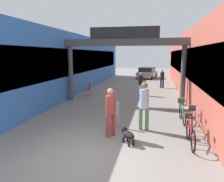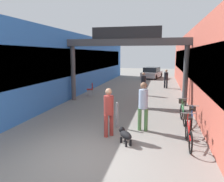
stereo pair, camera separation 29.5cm
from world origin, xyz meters
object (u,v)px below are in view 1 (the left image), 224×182
pedestrian_elderly_walking (162,77)px  bicycle_green_third (182,111)px  pedestrian_companion (144,103)px  cafe_chair_red_nearer (88,88)px  pedestrian_carrying_crate (141,82)px  pedestrian_with_dog (110,109)px  bollard_post_metal (118,115)px  bicycle_blue_second (192,121)px  parked_car_silver (147,73)px  dog_on_leash (128,134)px  bicycle_red_nearest (190,131)px

pedestrian_elderly_walking → bicycle_green_third: 9.56m
bicycle_green_third → pedestrian_companion: bearing=-136.7°
pedestrian_elderly_walking → cafe_chair_red_nearer: size_ratio=1.79×
pedestrian_carrying_crate → pedestrian_elderly_walking: (1.58, 3.78, -0.02)m
pedestrian_with_dog → bollard_post_metal: bearing=84.4°
pedestrian_companion → bicycle_blue_second: (1.77, 0.16, -0.63)m
bicycle_green_third → cafe_chair_red_nearer: (-5.70, 4.69, 0.10)m
pedestrian_with_dog → pedestrian_elderly_walking: 12.06m
bicycle_blue_second → bicycle_green_third: (-0.20, 1.31, 0.00)m
pedestrian_with_dog → parked_car_silver: size_ratio=0.40×
pedestrian_companion → dog_on_leash: (-0.44, -1.39, -0.76)m
cafe_chair_red_nearer → dog_on_leash: bearing=-63.9°
bicycle_blue_second → bicycle_green_third: 1.33m
pedestrian_carrying_crate → cafe_chair_red_nearer: 3.69m
pedestrian_companion → parked_car_silver: size_ratio=0.43×
pedestrian_carrying_crate → bicycle_green_third: bearing=-69.1°
pedestrian_companion → pedestrian_carrying_crate: bearing=95.0°
pedestrian_elderly_walking → bicycle_blue_second: 10.88m
pedestrian_carrying_crate → bicycle_red_nearest: pedestrian_carrying_crate is taller
pedestrian_companion → bicycle_red_nearest: size_ratio=1.09×
dog_on_leash → bicycle_red_nearest: size_ratio=0.40×
pedestrian_carrying_crate → cafe_chair_red_nearer: pedestrian_carrying_crate is taller
pedestrian_with_dog → bollard_post_metal: size_ratio=1.67×
pedestrian_elderly_walking → bollard_post_metal: size_ratio=1.54×
bicycle_red_nearest → bicycle_blue_second: (0.23, 1.18, 0.00)m
bicycle_green_third → cafe_chair_red_nearer: 7.38m
dog_on_leash → pedestrian_elderly_walking: bearing=83.6°
dog_on_leash → bicycle_green_third: bearing=55.0°
pedestrian_companion → bicycle_green_third: (1.56, 1.47, -0.63)m
bicycle_red_nearest → parked_car_silver: parked_car_silver is taller
bollard_post_metal → cafe_chair_red_nearer: (-3.12, 6.06, 0.02)m
pedestrian_with_dog → dog_on_leash: (0.67, -0.51, -0.68)m
parked_car_silver → bicycle_green_third: bearing=-82.8°
parked_car_silver → cafe_chair_red_nearer: bearing=-105.8°
pedestrian_with_dog → pedestrian_carrying_crate: 8.12m
pedestrian_carrying_crate → cafe_chair_red_nearer: size_ratio=1.82×
pedestrian_with_dog → pedestrian_elderly_walking: pedestrian_with_dog is taller
bicycle_red_nearest → pedestrian_elderly_walking: bearing=92.8°
pedestrian_elderly_walking → bollard_post_metal: 11.09m
dog_on_leash → parked_car_silver: bearing=90.5°
parked_car_silver → pedestrian_carrying_crate: bearing=-90.1°
bicycle_green_third → cafe_chair_red_nearer: bearing=140.6°
bicycle_blue_second → bollard_post_metal: size_ratio=1.63×
bicycle_green_third → bollard_post_metal: size_ratio=1.64×
pedestrian_elderly_walking → bollard_post_metal: pedestrian_elderly_walking is taller
bicycle_red_nearest → bollard_post_metal: size_ratio=1.64×
pedestrian_companion → bollard_post_metal: bearing=174.5°
bicycle_green_third → pedestrian_carrying_crate: bearing=110.9°
pedestrian_elderly_walking → bicycle_green_third: pedestrian_elderly_walking is taller
pedestrian_elderly_walking → bicycle_green_third: (0.61, -9.53, -0.47)m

